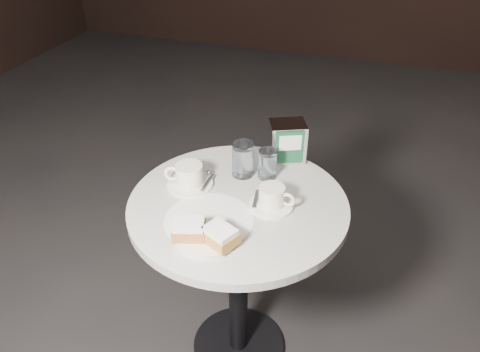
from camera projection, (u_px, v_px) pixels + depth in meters
name	position (u px, v px, depth m)	size (l,w,h in m)	color
ground	(238.00, 347.00, 1.90)	(7.00, 7.00, 0.00)	black
cafe_table	(238.00, 248.00, 1.59)	(0.70, 0.70, 0.74)	black
sugar_spill	(209.00, 220.00, 1.40)	(0.27, 0.27, 0.00)	white
beignet_plate	(205.00, 234.00, 1.32)	(0.20, 0.19, 0.06)	silver
coffee_cup_left	(189.00, 177.00, 1.54)	(0.19, 0.19, 0.08)	white
coffee_cup_right	(272.00, 198.00, 1.44)	(0.15, 0.15, 0.07)	white
water_glass_left	(243.00, 160.00, 1.58)	(0.10, 0.10, 0.12)	silver
water_glass_right	(267.00, 164.00, 1.57)	(0.08, 0.08, 0.10)	white
napkin_dispenser	(287.00, 142.00, 1.65)	(0.15, 0.14, 0.14)	silver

